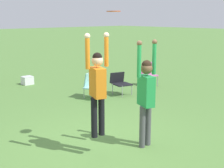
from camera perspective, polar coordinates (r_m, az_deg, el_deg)
name	(u,v)px	position (r m, az deg, el deg)	size (l,w,h in m)	color
ground_plane	(104,145)	(6.58, -1.56, -11.09)	(120.00, 120.00, 0.00)	#56843D
person_jumping	(98,84)	(5.74, -2.66, 0.06)	(0.55, 0.44, 1.95)	black
person_defending	(146,91)	(6.21, 6.25, -1.35)	(0.55, 0.44, 2.17)	#4C4C51
frisbee	(114,11)	(5.91, 0.29, 13.15)	(0.26, 0.26, 0.02)	#E04C23
camping_chair_0	(92,84)	(10.08, -3.68, -0.02)	(0.73, 0.78, 0.83)	gray
camping_chair_1	(120,82)	(10.55, 1.52, 0.39)	(0.65, 0.69, 0.75)	gray
camping_chair_4	(149,72)	(11.96, 6.72, 2.17)	(0.56, 0.61, 0.90)	gray
cooler_box	(27,80)	(12.62, -15.22, 0.65)	(0.40, 0.37, 0.32)	white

